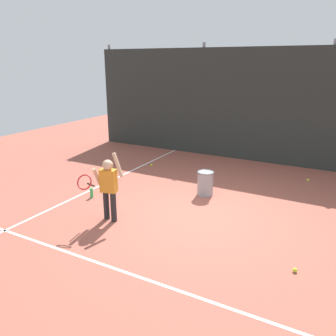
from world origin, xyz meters
TOP-DOWN VIEW (x-y plane):
  - ground_plane at (0.00, 0.00)m, footprint 20.00×20.00m
  - court_line_baseline at (0.00, -2.26)m, footprint 9.00×0.05m
  - court_line_sideline at (-2.74, 1.00)m, footprint 0.05×9.00m
  - back_fence_windscreen at (0.00, 4.44)m, footprint 11.20×0.08m
  - fence_post_0 at (-5.45, 4.50)m, footprint 0.09×0.09m
  - fence_post_1 at (-1.82, 4.50)m, footprint 0.09×0.09m
  - fence_post_2 at (1.82, 4.50)m, footprint 0.09×0.09m
  - tennis_player at (-1.34, -1.00)m, footprint 0.63×0.67m
  - ball_hopper at (-0.24, 1.08)m, footprint 0.38×0.38m
  - water_bottle at (-2.41, -0.28)m, footprint 0.07×0.07m
  - tennis_ball_0 at (-2.48, 2.42)m, footprint 0.07×0.07m
  - tennis_ball_1 at (1.71, 3.21)m, footprint 0.07×0.07m
  - tennis_ball_2 at (2.08, -1.07)m, footprint 0.07×0.07m
  - tennis_ball_3 at (-0.81, 2.18)m, footprint 0.07×0.07m

SIDE VIEW (x-z plane):
  - ground_plane at x=0.00m, z-range 0.00..0.00m
  - court_line_baseline at x=0.00m, z-range 0.00..0.00m
  - court_line_sideline at x=-2.74m, z-range 0.00..0.00m
  - tennis_ball_0 at x=-2.48m, z-range 0.00..0.07m
  - tennis_ball_1 at x=1.71m, z-range 0.00..0.07m
  - tennis_ball_2 at x=2.08m, z-range 0.00..0.07m
  - tennis_ball_3 at x=-0.81m, z-range 0.00..0.07m
  - water_bottle at x=-2.41m, z-range 0.00..0.22m
  - ball_hopper at x=-0.24m, z-range 0.01..0.57m
  - tennis_player at x=-1.34m, z-range 0.05..1.40m
  - back_fence_windscreen at x=0.00m, z-range 0.00..3.33m
  - fence_post_0 at x=-5.45m, z-range 0.00..3.48m
  - fence_post_1 at x=-1.82m, z-range 0.00..3.48m
  - fence_post_2 at x=1.82m, z-range 0.00..3.48m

